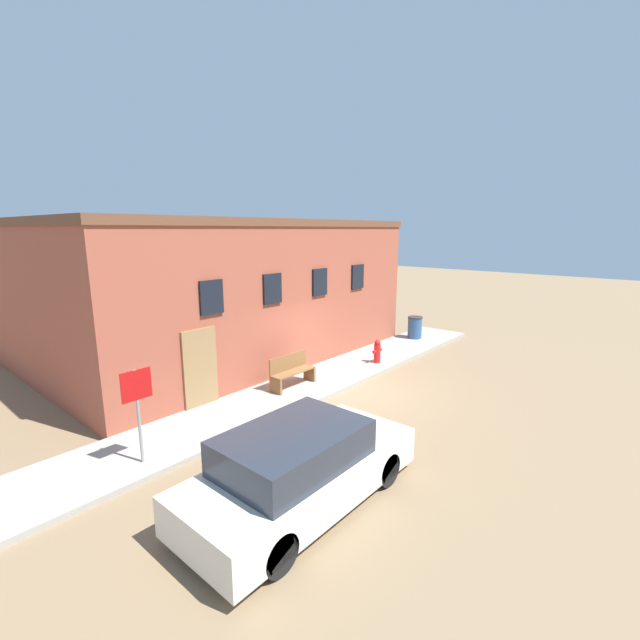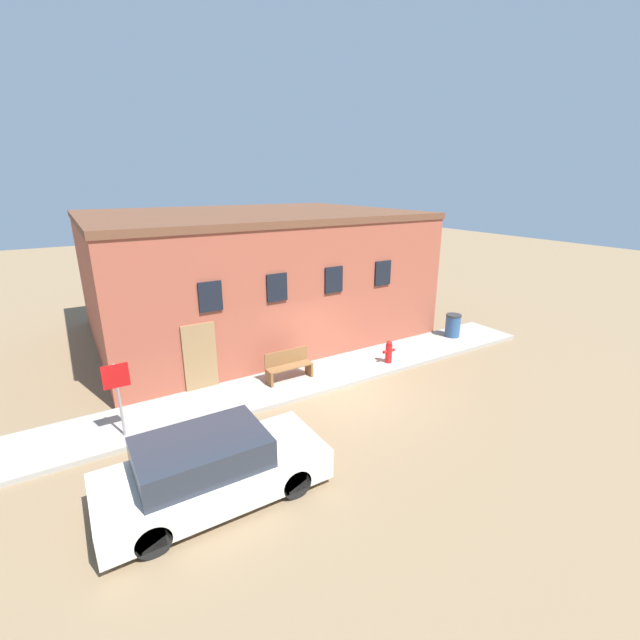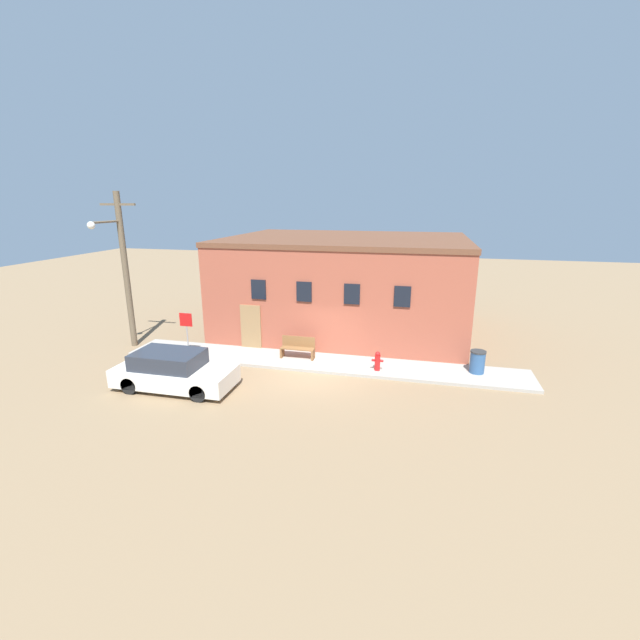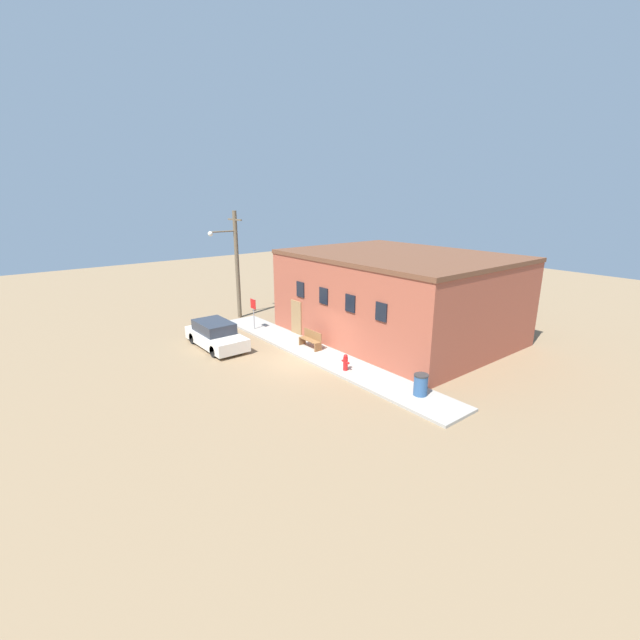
# 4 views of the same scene
# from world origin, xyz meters

# --- Properties ---
(ground_plane) EXTENTS (80.00, 80.00, 0.00)m
(ground_plane) POSITION_xyz_m (0.00, 0.00, 0.00)
(ground_plane) COLOR #846B4C
(sidewalk) EXTENTS (17.60, 2.13, 0.13)m
(sidewalk) POSITION_xyz_m (0.00, 1.07, 0.07)
(sidewalk) COLOR #9E998E
(sidewalk) RESTS_ON ground
(brick_building) EXTENTS (12.47, 9.66, 5.03)m
(brick_building) POSITION_xyz_m (0.15, 6.90, 2.52)
(brick_building) COLOR #9E4C38
(brick_building) RESTS_ON ground
(fire_hydrant) EXTENTS (0.48, 0.23, 0.81)m
(fire_hydrant) POSITION_xyz_m (2.59, 0.62, 0.54)
(fire_hydrant) COLOR red
(fire_hydrant) RESTS_ON sidewalk
(stop_sign) EXTENTS (0.60, 0.06, 1.93)m
(stop_sign) POSITION_xyz_m (-6.01, 0.55, 1.47)
(stop_sign) COLOR gray
(stop_sign) RESTS_ON sidewalk
(bench) EXTENTS (1.51, 0.44, 0.96)m
(bench) POSITION_xyz_m (-1.01, 1.26, 0.59)
(bench) COLOR brown
(bench) RESTS_ON sidewalk
(trash_bin) EXTENTS (0.62, 0.62, 0.93)m
(trash_bin) POSITION_xyz_m (6.56, 1.31, 0.60)
(trash_bin) COLOR #2D517F
(trash_bin) RESTS_ON sidewalk
(parked_car) EXTENTS (4.50, 1.86, 1.45)m
(parked_car) POSITION_xyz_m (-4.78, -2.63, 0.69)
(parked_car) COLOR black
(parked_car) RESTS_ON ground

